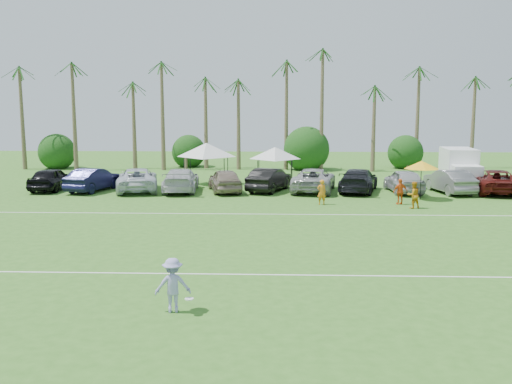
{
  "coord_description": "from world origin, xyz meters",
  "views": [
    {
      "loc": [
        3.16,
        -18.48,
        6.21
      ],
      "look_at": [
        2.0,
        12.03,
        1.6
      ],
      "focal_mm": 40.0,
      "sensor_mm": 36.0,
      "label": 1
    }
  ],
  "objects": [
    {
      "name": "palm_tree_7",
      "position": [
        8.0,
        38.0,
        10.06
      ],
      "size": [
        2.4,
        2.4,
        11.9
      ],
      "color": "brown",
      "rests_on": "ground"
    },
    {
      "name": "bush_tree_1",
      "position": [
        -6.0,
        39.0,
        1.8
      ],
      "size": [
        4.0,
        4.0,
        4.0
      ],
      "color": "brown",
      "rests_on": "ground"
    },
    {
      "name": "sideline_player_b",
      "position": [
        11.49,
        16.29,
        0.83
      ],
      "size": [
        0.96,
        0.84,
        1.66
      ],
      "primitive_type": "imported",
      "rotation": [
        0.0,
        0.0,
        3.44
      ],
      "color": "orange",
      "rests_on": "ground"
    },
    {
      "name": "bush_tree_0",
      "position": [
        -19.0,
        39.0,
        1.8
      ],
      "size": [
        4.0,
        4.0,
        4.0
      ],
      "color": "brown",
      "rests_on": "ground"
    },
    {
      "name": "palm_tree_9",
      "position": [
        18.0,
        38.0,
        8.35
      ],
      "size": [
        2.4,
        2.4,
        9.9
      ],
      "color": "brown",
      "rests_on": "ground"
    },
    {
      "name": "parked_car_9",
      "position": [
        15.57,
        22.74,
        0.85
      ],
      "size": [
        2.69,
        5.42,
        1.71
      ],
      "primitive_type": "imported",
      "rotation": [
        0.0,
        0.0,
        3.32
      ],
      "color": "slate",
      "rests_on": "ground"
    },
    {
      "name": "bush_tree_2",
      "position": [
        6.0,
        39.0,
        1.8
      ],
      "size": [
        4.0,
        4.0,
        4.0
      ],
      "color": "brown",
      "rests_on": "ground"
    },
    {
      "name": "canopy_tent_left",
      "position": [
        -2.51,
        26.7,
        3.31
      ],
      "size": [
        4.77,
        4.77,
        3.87
      ],
      "color": "black",
      "rests_on": "ground"
    },
    {
      "name": "palm_tree_6",
      "position": [
        4.0,
        38.0,
        9.21
      ],
      "size": [
        2.4,
        2.4,
        10.9
      ],
      "color": "brown",
      "rests_on": "ground"
    },
    {
      "name": "palm_tree_4",
      "position": [
        -4.0,
        38.0,
        7.48
      ],
      "size": [
        2.4,
        2.4,
        8.9
      ],
      "color": "brown",
      "rests_on": "ground"
    },
    {
      "name": "parked_car_6",
      "position": [
        5.83,
        23.15,
        0.85
      ],
      "size": [
        3.8,
        6.52,
        1.71
      ],
      "primitive_type": "imported",
      "rotation": [
        0.0,
        0.0,
        2.98
      ],
      "color": "#A1A1A2",
      "rests_on": "ground"
    },
    {
      "name": "field_lines",
      "position": [
        0.0,
        8.0,
        0.01
      ],
      "size": [
        80.0,
        12.1,
        0.01
      ],
      "color": "white",
      "rests_on": "ground"
    },
    {
      "name": "parked_car_10",
      "position": [
        18.82,
        22.78,
        0.85
      ],
      "size": [
        3.82,
        6.53,
        1.71
      ],
      "primitive_type": "imported",
      "rotation": [
        0.0,
        0.0,
        2.97
      ],
      "color": "#54130F",
      "rests_on": "ground"
    },
    {
      "name": "parked_car_7",
      "position": [
        9.07,
        23.02,
        0.85
      ],
      "size": [
        3.81,
        6.3,
        1.71
      ],
      "primitive_type": "imported",
      "rotation": [
        0.0,
        0.0,
        2.88
      ],
      "color": "black",
      "rests_on": "ground"
    },
    {
      "name": "palm_tree_2",
      "position": [
        -12.0,
        38.0,
        9.21
      ],
      "size": [
        2.4,
        2.4,
        10.9
      ],
      "color": "brown",
      "rests_on": "ground"
    },
    {
      "name": "parked_car_3",
      "position": [
        -3.92,
        22.68,
        0.85
      ],
      "size": [
        2.82,
        6.04,
        1.71
      ],
      "primitive_type": "imported",
      "rotation": [
        0.0,
        0.0,
        3.22
      ],
      "color": "#BDBDC1",
      "rests_on": "ground"
    },
    {
      "name": "market_umbrella",
      "position": [
        12.75,
        19.65,
        2.34
      ],
      "size": [
        2.34,
        2.34,
        2.61
      ],
      "color": "black",
      "rests_on": "ground"
    },
    {
      "name": "sideline_player_c",
      "position": [
        10.98,
        17.67,
        0.83
      ],
      "size": [
        1.04,
        0.64,
        1.66
      ],
      "primitive_type": "imported",
      "rotation": [
        0.0,
        0.0,
        3.4
      ],
      "color": "#E15719",
      "rests_on": "ground"
    },
    {
      "name": "palm_tree_8",
      "position": [
        13.0,
        38.0,
        7.48
      ],
      "size": [
        2.4,
        2.4,
        8.9
      ],
      "color": "brown",
      "rests_on": "ground"
    },
    {
      "name": "box_truck",
      "position": [
        17.29,
        25.93,
        1.57
      ],
      "size": [
        2.6,
        5.86,
        2.94
      ],
      "rotation": [
        0.0,
        0.0,
        -0.08
      ],
      "color": "white",
      "rests_on": "ground"
    },
    {
      "name": "parked_car_8",
      "position": [
        12.32,
        22.81,
        0.85
      ],
      "size": [
        2.36,
        5.14,
        1.71
      ],
      "primitive_type": "imported",
      "rotation": [
        0.0,
        0.0,
        3.21
      ],
      "color": "#B2B1B6",
      "rests_on": "ground"
    },
    {
      "name": "parked_car_5",
      "position": [
        2.58,
        23.16,
        0.85
      ],
      "size": [
        3.48,
        5.48,
        1.71
      ],
      "primitive_type": "imported",
      "rotation": [
        0.0,
        0.0,
        2.79
      ],
      "color": "black",
      "rests_on": "ground"
    },
    {
      "name": "frisbee_player",
      "position": [
        0.0,
        -1.94,
        0.84
      ],
      "size": [
        1.26,
        0.81,
        1.68
      ],
      "rotation": [
        0.0,
        0.0,
        3.31
      ],
      "color": "#9995D4",
      "rests_on": "ground"
    },
    {
      "name": "palm_tree_3",
      "position": [
        -8.0,
        38.0,
        10.06
      ],
      "size": [
        2.4,
        2.4,
        11.9
      ],
      "color": "brown",
      "rests_on": "ground"
    },
    {
      "name": "canopy_tent_right",
      "position": [
        2.95,
        27.82,
        2.91
      ],
      "size": [
        4.2,
        4.2,
        3.4
      ],
      "color": "black",
      "rests_on": "ground"
    },
    {
      "name": "palm_tree_5",
      "position": [
        0.0,
        38.0,
        8.35
      ],
      "size": [
        2.4,
        2.4,
        9.9
      ],
      "color": "brown",
      "rests_on": "ground"
    },
    {
      "name": "parked_car_2",
      "position": [
        -7.17,
        22.83,
        0.85
      ],
      "size": [
        4.09,
        6.61,
        1.71
      ],
      "primitive_type": "imported",
      "rotation": [
        0.0,
        0.0,
        3.36
      ],
      "color": "silver",
      "rests_on": "ground"
    },
    {
      "name": "ground",
      "position": [
        0.0,
        0.0,
        0.0
      ],
      "size": [
        120.0,
        120.0,
        0.0
      ],
      "primitive_type": "plane",
      "color": "#33671F",
      "rests_on": "ground"
    },
    {
      "name": "parked_car_0",
      "position": [
        -13.67,
        22.97,
        0.85
      ],
      "size": [
        2.1,
        5.04,
        1.71
      ],
      "primitive_type": "imported",
      "rotation": [
        0.0,
        0.0,
        3.13
      ],
      "color": "black",
      "rests_on": "ground"
    },
    {
      "name": "palm_tree_1",
      "position": [
        -17.0,
        38.0,
        8.35
      ],
      "size": [
        2.4,
        2.4,
        9.9
      ],
      "color": "brown",
      "rests_on": "ground"
    },
    {
      "name": "palm_tree_0",
      "position": [
        -22.0,
        38.0,
        7.48
      ],
      "size": [
        2.4,
        2.4,
        8.9
      ],
      "color": "brown",
      "rests_on": "ground"
    },
    {
      "name": "bush_tree_3",
      "position": [
        16.0,
        39.0,
        1.8
      ],
      "size": [
        4.0,
        4.0,
        4.0
      ],
      "color": "brown",
      "rests_on": "ground"
    },
    {
      "name": "parked_car_4",
      "position": [
        -0.67,
        22.62,
        0.85
      ],
      "size": [
        3.15,
        5.34,
        1.71
      ],
      "primitive_type": "imported",
      "rotation": [
        0.0,
        0.0,
        3.38
      ],
      "color": "gray",
      "rests_on": "ground"
    },
    {
      "name": "palm_tree_10",
      "position": [
        23.0,
        38.0,
        9.21
      ],
      "size": [
        2.4,
        2.4,
        10.9
      ],
      "color": "brown",
      "rests_on": "ground"
    },
    {
      "name": "parked_car_1",
      "position": [
        -10.42,
        22.69,
        0.85
      ],
      "size": [
        3.03,
        5.46,
        1.71
      ],
      "primitive_type": "imported",
      "rotation": [
        0.0,
        0.0,
        2.89
      ],
      "color": "black",
      "rests_on": "ground"
    },
    {
      "name": "sideline_player_a",
      "position": [
        5.97,
        17.42,
        0.8
      ],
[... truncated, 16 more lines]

